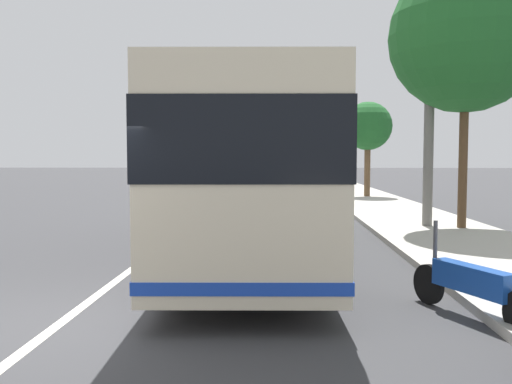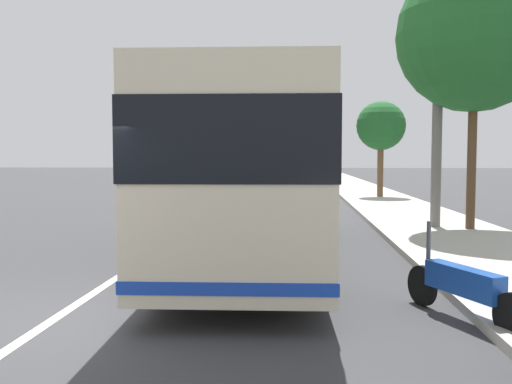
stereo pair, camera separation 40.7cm
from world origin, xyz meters
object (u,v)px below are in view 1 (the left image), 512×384
object	(u,v)px
roadside_tree_mid_block	(466,36)
roadside_tree_far_block	(368,127)
car_far_distant	(279,179)
motorcycle_nearest_curb	(471,285)
car_behind_bus	(223,173)
utility_pole	(429,109)
coach_bus	(250,167)
car_oncoming	(191,181)

from	to	relation	value
roadside_tree_mid_block	roadside_tree_far_block	xyz separation A→B (m)	(12.70, 0.62, -1.80)
roadside_tree_far_block	car_far_distant	bearing A→B (deg)	31.24
motorcycle_nearest_curb	car_behind_bus	xyz separation A→B (m)	(44.25, 7.84, 0.21)
utility_pole	roadside_tree_far_block	bearing A→B (deg)	-1.12
coach_bus	car_far_distant	size ratio (longest dim) A/B	2.39
roadside_tree_far_block	motorcycle_nearest_curb	bearing A→B (deg)	174.35
car_oncoming	roadside_tree_mid_block	xyz separation A→B (m)	(-17.09, -10.60, 4.83)
roadside_tree_mid_block	utility_pole	size ratio (longest dim) A/B	1.09
car_far_distant	roadside_tree_mid_block	distance (m)	21.47
roadside_tree_mid_block	roadside_tree_far_block	world-z (taller)	roadside_tree_mid_block
car_far_distant	car_oncoming	bearing A→B (deg)	116.59
roadside_tree_mid_block	car_behind_bus	bearing A→B (deg)	16.42
car_oncoming	car_far_distant	bearing A→B (deg)	117.56
utility_pole	car_behind_bus	bearing A→B (deg)	15.32
car_behind_bus	utility_pole	xyz separation A→B (m)	(-35.37, -9.69, 2.87)
car_behind_bus	car_far_distant	bearing A→B (deg)	20.00
motorcycle_nearest_curb	car_far_distant	xyz separation A→B (m)	(28.72, 2.49, 0.29)
car_far_distant	car_behind_bus	xyz separation A→B (m)	(15.54, 5.34, -0.08)
car_behind_bus	roadside_tree_far_block	size ratio (longest dim) A/B	0.84
coach_bus	motorcycle_nearest_curb	size ratio (longest dim) A/B	5.40
roadside_tree_far_block	roadside_tree_mid_block	bearing A→B (deg)	-177.19
coach_bus	car_behind_bus	bearing A→B (deg)	4.66
motorcycle_nearest_curb	car_oncoming	size ratio (longest dim) A/B	0.51
coach_bus	roadside_tree_mid_block	size ratio (longest dim) A/B	1.46
motorcycle_nearest_curb	car_oncoming	xyz separation A→B (m)	(25.54, 7.88, 0.25)
car_far_distant	roadside_tree_far_block	xyz separation A→B (m)	(-7.56, -4.59, 3.00)
coach_bus	roadside_tree_far_block	xyz separation A→B (m)	(16.54, -5.26, 1.82)
motorcycle_nearest_curb	roadside_tree_far_block	bearing A→B (deg)	-30.34
motorcycle_nearest_curb	utility_pole	xyz separation A→B (m)	(8.88, -1.85, 3.09)
car_oncoming	utility_pole	world-z (taller)	utility_pole
motorcycle_nearest_curb	car_behind_bus	distance (m)	44.94
car_oncoming	utility_pole	distance (m)	19.50
car_behind_bus	roadside_tree_far_block	world-z (taller)	roadside_tree_far_block
car_far_distant	roadside_tree_far_block	distance (m)	9.34
motorcycle_nearest_curb	roadside_tree_mid_block	size ratio (longest dim) A/B	0.27
motorcycle_nearest_curb	car_behind_bus	world-z (taller)	car_behind_bus
coach_bus	utility_pole	world-z (taller)	utility_pole
motorcycle_nearest_curb	car_far_distant	bearing A→B (deg)	-19.73
car_oncoming	roadside_tree_far_block	xyz separation A→B (m)	(-4.38, -9.97, 3.04)
car_oncoming	utility_pole	size ratio (longest dim) A/B	0.57
motorcycle_nearest_curb	car_behind_bus	bearing A→B (deg)	-14.65
car_far_distant	car_behind_bus	distance (m)	16.43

